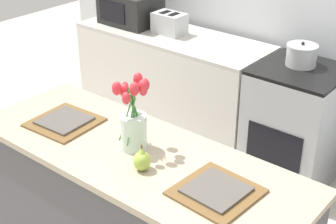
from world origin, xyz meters
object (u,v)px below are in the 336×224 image
object	(u,v)px
plate_setting_right	(216,191)
flower_vase	(134,121)
toaster	(169,23)
microwave	(131,8)
plate_setting_left	(64,122)
cooking_pot	(302,55)
pear_figurine	(142,160)
stove_range	(294,126)

from	to	relation	value
plate_setting_right	flower_vase	bearing A→B (deg)	174.19
toaster	microwave	size ratio (longest dim) A/B	0.58
flower_vase	microwave	distance (m)	2.17
toaster	plate_setting_left	bearing A→B (deg)	-69.91
microwave	cooking_pot	bearing A→B (deg)	1.91
cooking_pot	microwave	bearing A→B (deg)	-178.09
plate_setting_right	microwave	world-z (taller)	microwave
plate_setting_right	cooking_pot	world-z (taller)	cooking_pot
flower_vase	pear_figurine	bearing A→B (deg)	-37.10
flower_vase	plate_setting_right	world-z (taller)	flower_vase
stove_range	plate_setting_left	world-z (taller)	plate_setting_left
flower_vase	cooking_pot	world-z (taller)	flower_vase
pear_figurine	plate_setting_right	size ratio (longest dim) A/B	0.39
pear_figurine	plate_setting_left	distance (m)	0.63
plate_setting_left	cooking_pot	xyz separation A→B (m)	(0.56, 1.68, 0.02)
flower_vase	toaster	xyz separation A→B (m)	(-1.06, 1.57, -0.12)
flower_vase	plate_setting_right	size ratio (longest dim) A/B	1.09
stove_range	pear_figurine	size ratio (longest dim) A/B	6.79
pear_figurine	plate_setting_right	world-z (taller)	pear_figurine
plate_setting_left	pear_figurine	bearing A→B (deg)	-6.12
stove_range	plate_setting_right	size ratio (longest dim) A/B	2.62
flower_vase	toaster	distance (m)	1.90
toaster	microwave	xyz separation A→B (m)	(-0.43, -0.00, 0.05)
stove_range	toaster	bearing A→B (deg)	179.93
plate_setting_right	microwave	distance (m)	2.59
plate_setting_left	toaster	world-z (taller)	toaster
toaster	pear_figurine	bearing A→B (deg)	-54.31
pear_figurine	microwave	size ratio (longest dim) A/B	0.28
flower_vase	microwave	size ratio (longest dim) A/B	0.79
stove_range	cooking_pot	world-z (taller)	cooking_pot
flower_vase	stove_range	bearing A→B (deg)	85.18
plate_setting_left	cooking_pot	size ratio (longest dim) A/B	1.59
plate_setting_right	cooking_pot	distance (m)	1.73
stove_range	flower_vase	distance (m)	1.71
plate_setting_left	cooking_pot	distance (m)	1.77
microwave	flower_vase	bearing A→B (deg)	-46.55
pear_figurine	toaster	xyz separation A→B (m)	(-1.22, 1.69, -0.02)
pear_figurine	microwave	bearing A→B (deg)	134.24
flower_vase	cooking_pot	bearing A→B (deg)	86.64
pear_figurine	plate_setting_right	bearing A→B (deg)	10.27
stove_range	flower_vase	world-z (taller)	flower_vase
cooking_pot	toaster	bearing A→B (deg)	-177.48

